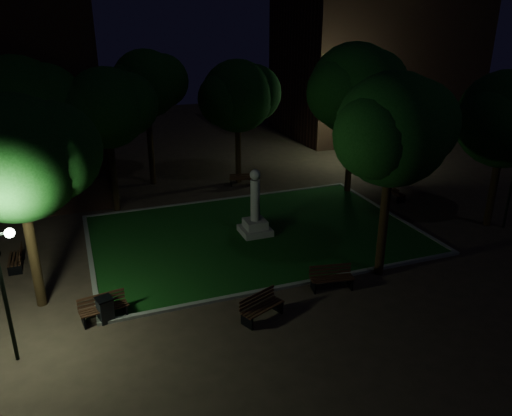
{
  "coord_description": "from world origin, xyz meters",
  "views": [
    {
      "loc": [
        -7.71,
        -18.54,
        9.91
      ],
      "look_at": [
        -0.33,
        1.0,
        1.8
      ],
      "focal_mm": 35.0,
      "sensor_mm": 36.0,
      "label": 1
    }
  ],
  "objects": [
    {
      "name": "tree_north_er",
      "position": [
        1.99,
        10.02,
        5.37
      ],
      "size": [
        5.28,
        4.31,
        7.53
      ],
      "color": "black",
      "rests_on": "ground"
    },
    {
      "name": "tree_ne",
      "position": [
        10.72,
        9.09,
        5.5
      ],
      "size": [
        5.01,
        4.09,
        7.55
      ],
      "color": "black",
      "rests_on": "ground"
    },
    {
      "name": "bench_near_left",
      "position": [
        -2.29,
        -4.69,
        0.43
      ],
      "size": [
        1.75,
        1.17,
        0.91
      ],
      "rotation": [
        0.0,
        0.0,
        0.4
      ],
      "color": "black",
      "rests_on": "ground"
    },
    {
      "name": "bench_right_side",
      "position": [
        9.16,
        3.85,
        0.4
      ],
      "size": [
        0.55,
        1.53,
        0.84
      ],
      "rotation": [
        0.0,
        0.0,
        1.57
      ],
      "color": "black",
      "rests_on": "ground"
    },
    {
      "name": "tree_se",
      "position": [
        3.48,
        -3.39,
        5.95
      ],
      "size": [
        5.24,
        4.27,
        8.1
      ],
      "color": "black",
      "rests_on": "ground"
    },
    {
      "name": "tree_extra",
      "position": [
        7.5,
        5.93,
        6.06
      ],
      "size": [
        6.22,
        5.08,
        8.61
      ],
      "color": "black",
      "rests_on": "ground"
    },
    {
      "name": "lawn_kerb",
      "position": [
        0.0,
        2.0,
        0.06
      ],
      "size": [
        15.4,
        10.4,
        0.12
      ],
      "color": "slate",
      "rests_on": "ground"
    },
    {
      "name": "tree_nw",
      "position": [
        -9.81,
        8.04,
        5.77
      ],
      "size": [
        6.01,
        4.9,
        8.23
      ],
      "color": "black",
      "rests_on": "ground"
    },
    {
      "name": "monument",
      "position": [
        0.0,
        2.0,
        0.96
      ],
      "size": [
        1.4,
        1.4,
        3.2
      ],
      "color": "#A19992",
      "rests_on": "lawn"
    },
    {
      "name": "tree_north_wl",
      "position": [
        -5.77,
        7.72,
        5.51
      ],
      "size": [
        5.03,
        4.1,
        7.57
      ],
      "color": "black",
      "rests_on": "ground"
    },
    {
      "name": "lawn",
      "position": [
        0.0,
        2.0,
        0.04
      ],
      "size": [
        15.0,
        10.0,
        0.08
      ],
      "primitive_type": "cube",
      "color": "#113E11",
      "rests_on": "ground"
    },
    {
      "name": "bench_west_near",
      "position": [
        -7.42,
        -2.8,
        0.42
      ],
      "size": [
        1.7,
        0.81,
        0.9
      ],
      "rotation": [
        0.0,
        0.0,
        0.16
      ],
      "color": "black",
      "rests_on": "ground"
    },
    {
      "name": "tree_far_north",
      "position": [
        -3.14,
        11.59,
        6.13
      ],
      "size": [
        4.86,
        3.97,
        8.13
      ],
      "color": "black",
      "rests_on": "ground"
    },
    {
      "name": "bench_left_side",
      "position": [
        -10.48,
        2.41,
        0.4
      ],
      "size": [
        0.55,
        1.55,
        0.85
      ],
      "rotation": [
        0.0,
        0.0,
        -1.57
      ],
      "color": "black",
      "rests_on": "ground"
    },
    {
      "name": "tree_west",
      "position": [
        -9.38,
        -1.04,
        5.51
      ],
      "size": [
        5.24,
        4.28,
        7.65
      ],
      "color": "black",
      "rests_on": "ground"
    },
    {
      "name": "lamppost_nw",
      "position": [
        -10.66,
        10.78,
        2.8
      ],
      "size": [
        1.18,
        0.28,
        3.94
      ],
      "color": "black",
      "rests_on": "ground"
    },
    {
      "name": "bench_near_right",
      "position": [
        0.99,
        -3.74,
        0.43
      ],
      "size": [
        1.75,
        0.88,
        0.92
      ],
      "rotation": [
        0.0,
        0.0,
        -0.19
      ],
      "color": "black",
      "rests_on": "ground"
    },
    {
      "name": "ground",
      "position": [
        0.0,
        0.0,
        0.0
      ],
      "size": [
        80.0,
        80.0,
        0.0
      ],
      "primitive_type": "plane",
      "color": "#3E2E23"
    },
    {
      "name": "lamppost_sw",
      "position": [
        -10.12,
        -4.13,
        3.04
      ],
      "size": [
        1.18,
        0.28,
        4.33
      ],
      "color": "black",
      "rests_on": "ground"
    },
    {
      "name": "tree_east",
      "position": [
        11.49,
        -0.99,
        5.35
      ],
      "size": [
        5.59,
        4.57,
        7.64
      ],
      "color": "black",
      "rests_on": "ground"
    },
    {
      "name": "bench_far_side",
      "position": [
        1.83,
        9.3,
        0.38
      ],
      "size": [
        1.56,
        0.83,
        0.82
      ],
      "rotation": [
        0.0,
        0.0,
        2.92
      ],
      "color": "black",
      "rests_on": "ground"
    },
    {
      "name": "lamppost_ne",
      "position": [
        10.3,
        10.93,
        3.21
      ],
      "size": [
        1.18,
        0.28,
        4.62
      ],
      "color": "black",
      "rests_on": "ground"
    },
    {
      "name": "building_far",
      "position": [
        18.0,
        20.0,
        6.0
      ],
      "size": [
        16.0,
        10.0,
        12.0
      ],
      "primitive_type": "cube",
      "color": "#4E2D1F",
      "rests_on": "ground"
    },
    {
      "name": "trash_bin",
      "position": [
        -7.37,
        -2.96,
        0.46
      ],
      "size": [
        0.66,
        0.66,
        0.91
      ],
      "color": "black",
      "rests_on": "ground"
    }
  ]
}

